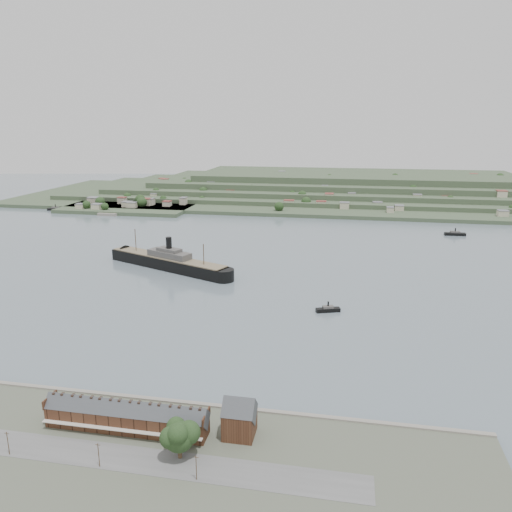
% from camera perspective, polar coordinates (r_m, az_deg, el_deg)
% --- Properties ---
extents(ground, '(1400.00, 1400.00, 0.00)m').
position_cam_1_polar(ground, '(324.72, -0.33, -3.04)').
color(ground, slate).
rests_on(ground, ground).
extents(near_shore, '(220.00, 80.00, 2.60)m').
position_cam_1_polar(near_shore, '(164.36, -14.00, -22.95)').
color(near_shore, '#4C5142').
rests_on(near_shore, ground).
extents(terrace_row, '(55.60, 9.80, 11.07)m').
position_cam_1_polar(terrace_row, '(178.50, -14.60, -17.33)').
color(terrace_row, '#422517').
rests_on(terrace_row, ground).
extents(gabled_building, '(10.40, 10.18, 14.09)m').
position_cam_1_polar(gabled_building, '(170.07, -1.90, -18.04)').
color(gabled_building, '#422517').
rests_on(gabled_building, ground).
extents(far_peninsula, '(760.00, 309.00, 30.00)m').
position_cam_1_polar(far_peninsula, '(702.32, 8.15, 7.66)').
color(far_peninsula, '#374930').
rests_on(far_peninsula, ground).
extents(steamship, '(108.78, 56.50, 27.67)m').
position_cam_1_polar(steamship, '(361.37, -10.40, -0.56)').
color(steamship, black).
rests_on(steamship, ground).
extents(tugboat, '(13.73, 7.80, 5.99)m').
position_cam_1_polar(tugboat, '(278.30, 8.23, -6.05)').
color(tugboat, black).
rests_on(tugboat, ground).
extents(ferry_west, '(19.38, 8.90, 7.02)m').
position_cam_1_polar(ferry_west, '(636.10, -21.93, 5.02)').
color(ferry_west, black).
rests_on(ferry_west, ground).
extents(ferry_east, '(18.71, 5.93, 6.94)m').
position_cam_1_polar(ferry_east, '(493.50, 21.79, 2.39)').
color(ferry_east, black).
rests_on(ferry_east, ground).
extents(fig_tree, '(11.76, 10.19, 13.13)m').
position_cam_1_polar(fig_tree, '(160.76, -8.72, -19.63)').
color(fig_tree, '#483521').
rests_on(fig_tree, ground).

